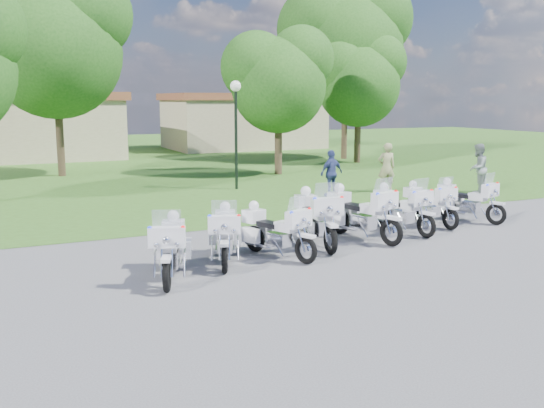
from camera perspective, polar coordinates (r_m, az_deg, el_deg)
name	(u,v)px	position (r m, az deg, el deg)	size (l,w,h in m)	color
ground	(292,249)	(15.04, 1.88, -4.28)	(100.00, 100.00, 0.00)	#4D4D52
grass_lawn	(103,157)	(40.72, -15.59, 4.31)	(100.00, 48.00, 0.01)	#345A1C
motorcycle_0	(171,247)	(12.72, -9.50, -3.99)	(1.29, 2.24, 1.57)	black
motorcycle_1	(225,234)	(13.82, -4.45, -2.81)	(1.28, 2.19, 1.55)	black
motorcycle_2	(275,230)	(14.22, 0.30, -2.46)	(1.26, 2.16, 1.53)	black
motorcycle_3	(316,217)	(15.42, 4.13, -1.23)	(1.08, 2.53, 1.71)	black
motorcycle_4	(360,212)	(16.19, 8.32, -0.76)	(1.22, 2.51, 1.72)	black
motorcycle_5	(401,208)	(17.34, 12.06, -0.37)	(0.92, 2.35, 1.58)	black
motorcycle_6	(428,203)	(18.53, 14.49, 0.07)	(0.80, 2.22, 1.49)	black
motorcycle_7	(467,200)	(19.43, 17.88, 0.39)	(1.20, 2.20, 1.53)	black
lamp_post	(236,108)	(24.81, -3.43, 8.99)	(0.44, 0.44, 4.41)	black
tree_1	(53,39)	(30.98, -19.94, 14.38)	(7.29, 6.22, 9.72)	#38281C
tree_2	(277,76)	(29.84, 0.51, 11.93)	(5.40, 4.61, 7.20)	#38281C
tree_3	(358,78)	(35.83, 8.09, 11.69)	(5.54, 4.73, 7.39)	#38281C
tree_4	(345,40)	(38.19, 6.87, 15.06)	(8.15, 6.95, 10.86)	#38281C
building_east	(243,121)	(46.50, -2.75, 7.85)	(11.44, 7.28, 4.10)	tan
bystander_a	(386,168)	(24.58, 10.73, 3.38)	(0.71, 0.47, 1.96)	#959265
bystander_b	(478,168)	(25.42, 18.80, 3.20)	(0.94, 0.73, 1.93)	gray
bystander_c	(331,173)	(23.16, 5.62, 2.89)	(1.04, 0.43, 1.77)	#364283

